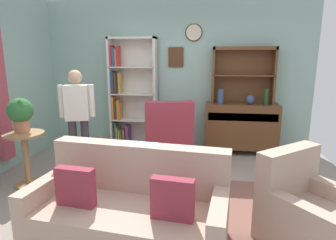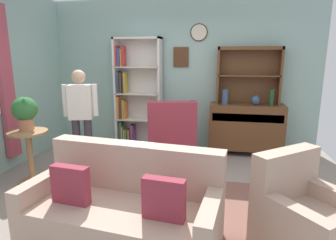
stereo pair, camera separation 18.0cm
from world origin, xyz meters
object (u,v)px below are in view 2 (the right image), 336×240
Objects in this scene: bookshelf at (134,96)px; sideboard at (246,127)px; plant_stand at (30,151)px; person_reading at (81,113)px; sideboard_hutch at (249,68)px; wingback_chair at (172,139)px; vase_tall at (225,97)px; vase_round at (255,100)px; book_stack at (146,164)px; coffee_table at (141,174)px; potted_plant_large at (25,111)px; armchair_floral at (305,219)px; bottle_wine at (272,98)px; couch_floral at (125,211)px.

bookshelf reaches higher than sideboard.
person_reading is (0.50, 0.58, 0.45)m from plant_stand.
sideboard_hutch reaches higher than wingback_chair.
sideboard is 3.55m from plant_stand.
vase_tall is 1.56× the size of vase_round.
book_stack is at bearing -92.84° from wingback_chair.
sideboard is at bearing 56.41° from book_stack.
plant_stand is (-3.04, -1.94, -1.10)m from sideboard_hutch.
sideboard is at bearing 11.63° from vase_tall.
potted_plant_large is at bearing 170.61° from coffee_table.
armchair_floral is 2.32× the size of potted_plant_large.
potted_plant_large is (-3.23, -1.71, 0.01)m from vase_round.
vase_tall is at bearing -168.37° from sideboard.
plant_stand is 0.57m from potted_plant_large.
vase_tall is 3.19m from potted_plant_large.
vase_tall is 0.25× the size of armchair_floral.
potted_plant_large is (-1.84, -1.19, 0.64)m from wingback_chair.
bottle_wine is (0.39, -0.09, 0.55)m from sideboard.
sideboard is 3.61m from potted_plant_large.
potted_plant_large is at bearing 134.02° from plant_stand.
potted_plant_large is (-3.49, -1.69, -0.04)m from bottle_wine.
bookshelf is 2.00× the size of wingback_chair.
sideboard is 1.63× the size of coffee_table.
sideboard is at bearing 65.27° from couch_floral.
person_reading is 7.33× the size of book_stack.
sideboard_hutch is (2.12, 0.02, 0.56)m from bookshelf.
coffee_table is (-0.06, 0.78, 0.04)m from couch_floral.
couch_floral reaches higher than coffee_table.
couch_floral is 2.36× the size of coffee_table.
couch_floral is at bearing -85.34° from coffee_table.
sideboard_hutch is 1.85m from wingback_chair.
bookshelf reaches higher than bottle_wine.
bookshelf is at bearing 142.31° from wingback_chair.
sideboard is at bearing 31.03° from plant_stand.
plant_stand is at bearing -148.97° from sideboard.
armchair_floral is (0.22, -2.55, -0.72)m from vase_round.
plant_stand is at bearing -131.12° from person_reading.
bookshelf is 7.35× the size of bottle_wine.
person_reading is at bearing 127.83° from couch_floral.
bottle_wine is at bearing 48.20° from coffee_table.
vase_round is at bearing 52.97° from book_stack.
potted_plant_large is at bearing -147.06° from wingback_chair.
vase_round is at bearing 95.00° from armchair_floral.
sideboard_hutch is 1.47× the size of plant_stand.
plant_stand is 1.72m from book_stack.
sideboard_hutch reaches higher than person_reading.
sideboard_hutch reaches higher than sideboard.
wingback_chair is at bearing 88.68° from couch_floral.
vase_round is at bearing 53.00° from coffee_table.
person_reading is at bearing 43.06° from potted_plant_large.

